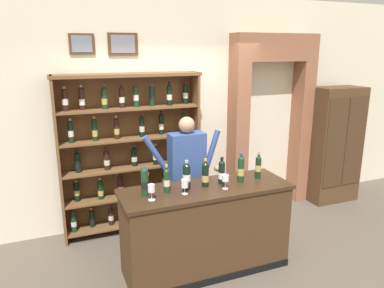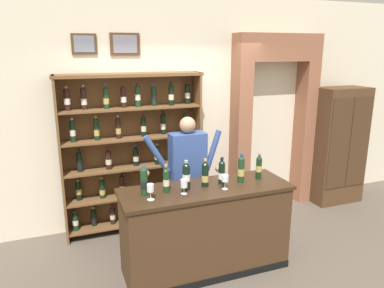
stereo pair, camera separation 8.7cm
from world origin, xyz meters
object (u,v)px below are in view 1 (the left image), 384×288
at_px(tasting_bottle_rosso, 167,180).
at_px(tasting_bottle_vin_santo, 205,174).
at_px(side_cabinet, 334,145).
at_px(tasting_bottle_chianti, 241,169).
at_px(wine_shelf, 131,151).
at_px(wine_glass_spare, 225,179).
at_px(tasting_bottle_super_tuscan, 187,175).
at_px(wine_glass_right, 185,184).
at_px(tasting_bottle_riserva, 258,166).
at_px(tasting_bottle_bianco, 145,182).
at_px(tasting_counter, 206,229).
at_px(wine_glass_left, 151,189).
at_px(tasting_bottle_grappa, 222,172).
at_px(shopkeeper, 187,167).

height_order(tasting_bottle_rosso, tasting_bottle_vin_santo, tasting_bottle_vin_santo).
xyz_separation_m(side_cabinet, tasting_bottle_chianti, (-2.31, -1.05, 0.21)).
bearing_deg(wine_shelf, wine_glass_spare, -63.06).
distance_m(side_cabinet, tasting_bottle_super_tuscan, 3.13).
distance_m(tasting_bottle_rosso, wine_glass_spare, 0.62).
xyz_separation_m(tasting_bottle_super_tuscan, wine_glass_right, (-0.07, -0.11, -0.05)).
bearing_deg(wine_glass_spare, tasting_bottle_riserva, 17.36).
bearing_deg(tasting_bottle_bianco, tasting_counter, -2.23).
height_order(tasting_bottle_bianco, tasting_bottle_vin_santo, same).
height_order(side_cabinet, tasting_bottle_chianti, side_cabinet).
bearing_deg(side_cabinet, wine_glass_spare, -155.36).
height_order(side_cabinet, tasting_bottle_riserva, side_cabinet).
relative_size(tasting_bottle_riserva, wine_glass_left, 1.91).
bearing_deg(wine_glass_right, tasting_bottle_super_tuscan, 60.21).
relative_size(tasting_counter, tasting_bottle_chianti, 5.53).
bearing_deg(tasting_bottle_vin_santo, tasting_bottle_rosso, -178.11).
bearing_deg(wine_glass_left, tasting_bottle_super_tuscan, 18.65).
height_order(wine_shelf, tasting_bottle_riserva, wine_shelf).
xyz_separation_m(tasting_bottle_grappa, wine_glass_left, (-0.84, -0.16, -0.02)).
bearing_deg(tasting_bottle_bianco, wine_glass_spare, -9.39).
distance_m(wine_shelf, shopkeeper, 0.86).
xyz_separation_m(tasting_bottle_bianco, tasting_bottle_riserva, (1.33, 0.02, -0.01)).
xyz_separation_m(tasting_bottle_rosso, tasting_bottle_super_tuscan, (0.22, 0.01, 0.02)).
bearing_deg(wine_glass_right, wine_glass_left, -175.42).
bearing_deg(tasting_counter, wine_glass_left, -170.07).
relative_size(side_cabinet, tasting_bottle_grappa, 6.15).
bearing_deg(tasting_bottle_vin_santo, tasting_bottle_grappa, 3.19).
bearing_deg(tasting_bottle_bianco, wine_glass_right, -15.67).
height_order(tasting_bottle_super_tuscan, tasting_bottle_chianti, tasting_bottle_chianti).
height_order(shopkeeper, tasting_bottle_super_tuscan, shopkeeper).
relative_size(shopkeeper, tasting_bottle_grappa, 5.47).
xyz_separation_m(tasting_bottle_riserva, wine_glass_spare, (-0.50, -0.16, -0.03)).
bearing_deg(tasting_bottle_vin_santo, tasting_counter, -98.16).
relative_size(tasting_bottle_rosso, wine_glass_spare, 1.95).
distance_m(tasting_bottle_vin_santo, wine_glass_left, 0.66).
height_order(tasting_bottle_chianti, wine_glass_spare, tasting_bottle_chianti).
height_order(wine_shelf, wine_glass_spare, wine_shelf).
bearing_deg(tasting_counter, shopkeeper, 88.92).
distance_m(tasting_bottle_grappa, tasting_bottle_riserva, 0.46).
bearing_deg(tasting_bottle_bianco, tasting_bottle_chianti, -0.69).
bearing_deg(wine_glass_spare, tasting_bottle_rosso, 167.30).
bearing_deg(tasting_bottle_vin_santo, tasting_bottle_chianti, -3.49).
distance_m(wine_glass_right, wine_glass_left, 0.36).
bearing_deg(wine_glass_left, side_cabinet, 19.21).
distance_m(tasting_bottle_super_tuscan, wine_glass_left, 0.45).
xyz_separation_m(tasting_counter, tasting_bottle_grappa, (0.21, 0.05, 0.63)).
distance_m(wine_shelf, wine_glass_right, 1.37).
bearing_deg(tasting_counter, tasting_bottle_riserva, 3.71).
bearing_deg(tasting_bottle_vin_santo, tasting_bottle_super_tuscan, -178.17).
relative_size(shopkeeper, tasting_bottle_rosso, 5.45).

